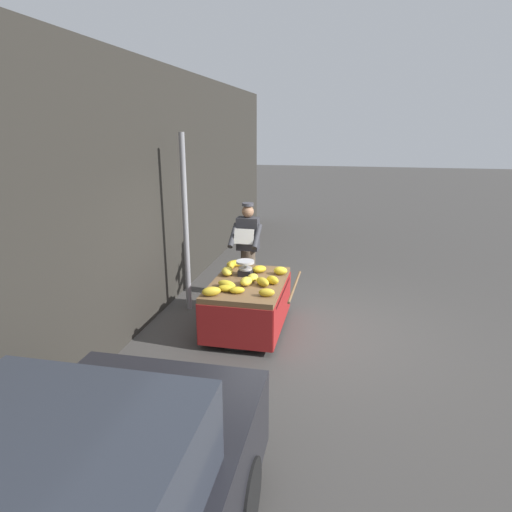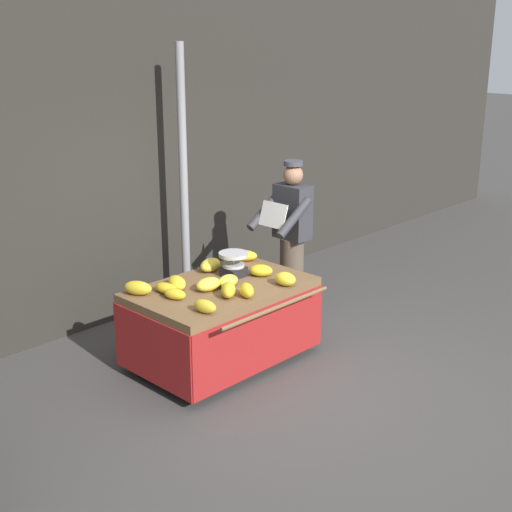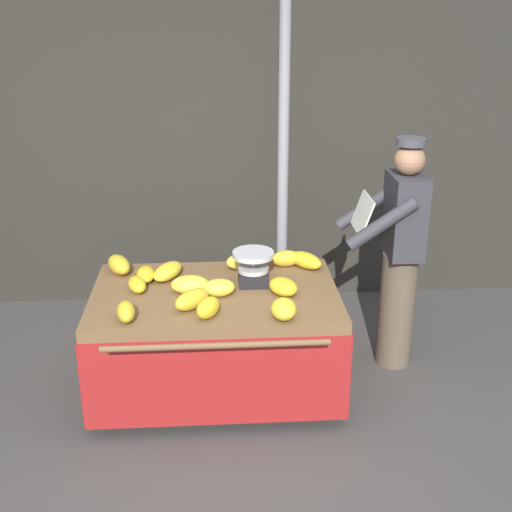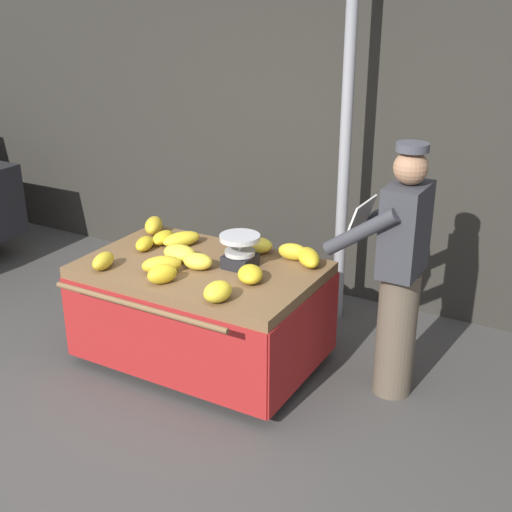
{
  "view_description": "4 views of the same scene",
  "coord_description": "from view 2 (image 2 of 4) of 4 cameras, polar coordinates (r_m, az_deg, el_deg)",
  "views": [
    {
      "loc": [
        -6.09,
        -0.46,
        2.97
      ],
      "look_at": [
        0.2,
        0.87,
        1.09
      ],
      "focal_mm": 30.94,
      "sensor_mm": 36.0,
      "label": 1
    },
    {
      "loc": [
        -4.2,
        -3.51,
        3.0
      ],
      "look_at": [
        0.39,
        0.93,
        0.95
      ],
      "focal_mm": 49.41,
      "sensor_mm": 36.0,
      "label": 2
    },
    {
      "loc": [
        -0.06,
        -3.05,
        2.6
      ],
      "look_at": [
        0.21,
        0.97,
        1.0
      ],
      "focal_mm": 46.13,
      "sensor_mm": 36.0,
      "label": 3
    },
    {
      "loc": [
        2.39,
        -2.63,
        2.59
      ],
      "look_at": [
        0.46,
        0.8,
        0.99
      ],
      "focal_mm": 47.17,
      "sensor_mm": 36.0,
      "label": 4
    }
  ],
  "objects": [
    {
      "name": "banana_cart",
      "position": [
        6.55,
        -2.82,
        -4.12
      ],
      "size": [
        1.66,
        1.25,
        0.77
      ],
      "color": "brown",
      "rests_on": "ground"
    },
    {
      "name": "banana_bunch_7",
      "position": [
        6.42,
        -6.42,
        -2.16
      ],
      "size": [
        0.26,
        0.33,
        0.1
      ],
      "primitive_type": "ellipsoid",
      "rotation": [
        0.0,
        0.0,
        2.69
      ],
      "color": "yellow",
      "rests_on": "banana_cart"
    },
    {
      "name": "vendor_person",
      "position": [
        7.55,
        2.86,
        1.41
      ],
      "size": [
        0.58,
        0.51,
        1.71
      ],
      "color": "brown",
      "rests_on": "ground"
    },
    {
      "name": "banana_bunch_5",
      "position": [
        6.42,
        -2.27,
        -2.02
      ],
      "size": [
        0.23,
        0.18,
        0.11
      ],
      "primitive_type": "ellipsoid",
      "rotation": [
        0.0,
        0.0,
        1.71
      ],
      "color": "yellow",
      "rests_on": "banana_cart"
    },
    {
      "name": "banana_bunch_0",
      "position": [
        6.16,
        -6.58,
        -3.08
      ],
      "size": [
        0.17,
        0.23,
        0.1
      ],
      "primitive_type": "ellipsoid",
      "rotation": [
        0.0,
        0.0,
        0.31
      ],
      "color": "gold",
      "rests_on": "banana_cart"
    },
    {
      "name": "banana_bunch_6",
      "position": [
        7.07,
        -2.02,
        -0.12
      ],
      "size": [
        0.23,
        0.14,
        0.12
      ],
      "primitive_type": "ellipsoid",
      "rotation": [
        0.0,
        0.0,
        1.7
      ],
      "color": "gold",
      "rests_on": "banana_cart"
    },
    {
      "name": "banana_bunch_3",
      "position": [
        6.34,
        -3.88,
        -2.29
      ],
      "size": [
        0.25,
        0.17,
        0.12
      ],
      "primitive_type": "ellipsoid",
      "rotation": [
        0.0,
        0.0,
        1.57
      ],
      "color": "yellow",
      "rests_on": "banana_cart"
    },
    {
      "name": "banana_bunch_13",
      "position": [
        6.17,
        -0.76,
        -2.79
      ],
      "size": [
        0.2,
        0.24,
        0.13
      ],
      "primitive_type": "ellipsoid",
      "rotation": [
        0.0,
        0.0,
        2.64
      ],
      "color": "gold",
      "rests_on": "banana_cart"
    },
    {
      "name": "back_wall",
      "position": [
        7.51,
        -11.59,
        9.57
      ],
      "size": [
        16.0,
        0.24,
        3.95
      ],
      "primitive_type": "cube",
      "color": "#2D2B26",
      "rests_on": "ground"
    },
    {
      "name": "banana_bunch_12",
      "position": [
        5.85,
        -4.15,
        -4.09
      ],
      "size": [
        0.15,
        0.23,
        0.11
      ],
      "primitive_type": "ellipsoid",
      "rotation": [
        0.0,
        0.0,
        0.17
      ],
      "color": "gold",
      "rests_on": "banana_cart"
    },
    {
      "name": "banana_bunch_9",
      "position": [
        7.14,
        -1.05,
        0.04
      ],
      "size": [
        0.29,
        0.31,
        0.11
      ],
      "primitive_type": "ellipsoid",
      "rotation": [
        0.0,
        0.0,
        0.66
      ],
      "color": "gold",
      "rests_on": "banana_cart"
    },
    {
      "name": "ground_plane",
      "position": [
        6.25,
        3.74,
        -10.96
      ],
      "size": [
        60.0,
        60.0,
        0.0
      ],
      "primitive_type": "plane",
      "color": "#423F3D"
    },
    {
      "name": "banana_bunch_2",
      "position": [
        6.31,
        -7.29,
        -2.6
      ],
      "size": [
        0.15,
        0.24,
        0.09
      ],
      "primitive_type": "ellipsoid",
      "rotation": [
        0.0,
        0.0,
        0.09
      ],
      "color": "gold",
      "rests_on": "banana_cart"
    },
    {
      "name": "banana_bunch_1",
      "position": [
        6.85,
        -3.72,
        -0.72
      ],
      "size": [
        0.31,
        0.25,
        0.12
      ],
      "primitive_type": "ellipsoid",
      "rotation": [
        0.0,
        0.0,
        1.93
      ],
      "color": "yellow",
      "rests_on": "banana_cart"
    },
    {
      "name": "banana_bunch_4",
      "position": [
        6.45,
        2.4,
        -1.87
      ],
      "size": [
        0.16,
        0.22,
        0.12
      ],
      "primitive_type": "ellipsoid",
      "rotation": [
        0.0,
        0.0,
        3.1
      ],
      "color": "yellow",
      "rests_on": "banana_cart"
    },
    {
      "name": "banana_bunch_11",
      "position": [
        6.7,
        0.4,
        -1.18
      ],
      "size": [
        0.26,
        0.28,
        0.11
      ],
      "primitive_type": "ellipsoid",
      "rotation": [
        0.0,
        0.0,
        0.54
      ],
      "color": "gold",
      "rests_on": "banana_cart"
    },
    {
      "name": "banana_bunch_8",
      "position": [
        6.31,
        -9.54,
        -2.57
      ],
      "size": [
        0.24,
        0.29,
        0.13
      ],
      "primitive_type": "ellipsoid",
      "rotation": [
        0.0,
        0.0,
        0.48
      ],
      "color": "gold",
      "rests_on": "banana_cart"
    },
    {
      "name": "weighing_scale",
      "position": [
        6.67,
        -1.84,
        -0.68
      ],
      "size": [
        0.28,
        0.28,
        0.23
      ],
      "color": "black",
      "rests_on": "banana_cart"
    },
    {
      "name": "banana_bunch_10",
      "position": [
        6.19,
        -2.25,
        -2.75
      ],
      "size": [
        0.28,
        0.28,
        0.12
      ],
      "primitive_type": "ellipsoid",
      "rotation": [
        0.0,
        0.0,
        2.35
      ],
      "color": "gold",
      "rests_on": "banana_cart"
    },
    {
      "name": "street_pole",
      "position": [
        7.49,
        -5.88,
        5.75
      ],
      "size": [
        0.09,
        0.09,
        2.9
      ],
      "primitive_type": "cylinder",
      "color": "gray",
      "rests_on": "ground"
    }
  ]
}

